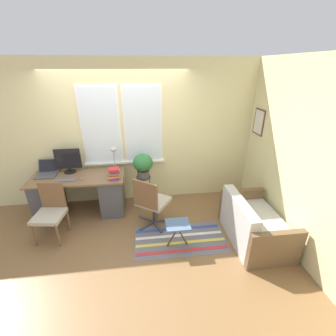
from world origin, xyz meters
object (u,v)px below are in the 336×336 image
at_px(office_chair_swivel, 151,201).
at_px(couch_loveseat, 253,225).
at_px(laptop, 47,172).
at_px(book_stack, 114,174).
at_px(folding_stool, 178,226).
at_px(mouse, 82,179).
at_px(monitor, 68,161).
at_px(desk_chair_wooden, 50,211).
at_px(keyboard, 66,180).
at_px(desk_lamp, 114,154).
at_px(plant_stand, 144,180).
at_px(potted_plant, 143,164).

bearing_deg(office_chair_swivel, couch_loveseat, -164.43).
relative_size(laptop, book_stack, 1.70).
height_order(laptop, folding_stool, laptop).
distance_m(laptop, mouse, 0.72).
bearing_deg(laptop, mouse, -23.09).
bearing_deg(laptop, monitor, 9.07).
height_order(desk_chair_wooden, office_chair_swivel, office_chair_swivel).
relative_size(desk_chair_wooden, office_chair_swivel, 0.96).
bearing_deg(couch_loveseat, office_chair_swivel, 71.12).
bearing_deg(keyboard, desk_lamp, 20.48).
bearing_deg(couch_loveseat, monitor, 66.68).
bearing_deg(couch_loveseat, laptop, 70.00).
bearing_deg(laptop, desk_chair_wooden, -72.04).
height_order(book_stack, office_chair_swivel, book_stack).
bearing_deg(laptop, keyboard, -34.63).
relative_size(book_stack, plant_stand, 0.34).
height_order(office_chair_swivel, plant_stand, office_chair_swivel).
bearing_deg(mouse, potted_plant, 11.25).
bearing_deg(plant_stand, keyboard, -171.03).
xyz_separation_m(keyboard, book_stack, (0.81, -0.04, 0.09)).
bearing_deg(book_stack, plant_stand, 26.14).
height_order(desk_chair_wooden, folding_stool, desk_chair_wooden).
height_order(monitor, plant_stand, monitor).
xyz_separation_m(book_stack, folding_stool, (0.98, -0.92, -0.49)).
relative_size(keyboard, desk_chair_wooden, 0.37).
xyz_separation_m(mouse, desk_chair_wooden, (-0.42, -0.47, -0.30)).
bearing_deg(book_stack, folding_stool, -43.22).
bearing_deg(office_chair_swivel, laptop, 13.50).
relative_size(office_chair_swivel, plant_stand, 1.45).
distance_m(laptop, monitor, 0.43).
height_order(desk_chair_wooden, plant_stand, desk_chair_wooden).
distance_m(plant_stand, potted_plant, 0.33).
relative_size(office_chair_swivel, couch_loveseat, 0.77).
xyz_separation_m(book_stack, couch_loveseat, (2.18, -0.91, -0.59)).
relative_size(laptop, monitor, 0.81).
bearing_deg(potted_plant, plant_stand, -135.00).
xyz_separation_m(laptop, couch_loveseat, (3.40, -1.24, -0.54)).
xyz_separation_m(mouse, desk_lamp, (0.55, 0.30, 0.32)).
height_order(mouse, potted_plant, potted_plant).
distance_m(monitor, potted_plant, 1.35).
relative_size(mouse, potted_plant, 0.16).
bearing_deg(potted_plant, folding_stool, -68.08).
relative_size(laptop, mouse, 5.10).
height_order(plant_stand, folding_stool, plant_stand).
bearing_deg(monitor, office_chair_swivel, -27.81).
distance_m(monitor, folding_stool, 2.31).
bearing_deg(book_stack, desk_lamp, 91.31).
bearing_deg(desk_lamp, book_stack, -88.69).
height_order(book_stack, potted_plant, potted_plant).
bearing_deg(laptop, book_stack, -14.77).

